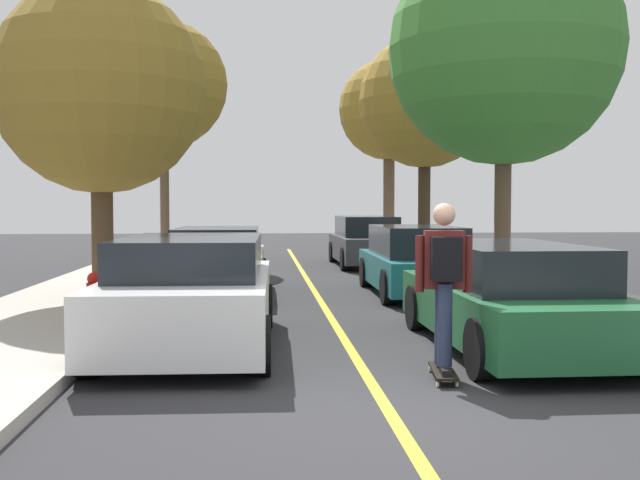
{
  "coord_description": "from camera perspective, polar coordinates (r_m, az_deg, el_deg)",
  "views": [
    {
      "loc": [
        -1.11,
        -6.36,
        1.81
      ],
      "look_at": [
        0.23,
        10.53,
        0.99
      ],
      "focal_mm": 42.37,
      "sensor_mm": 36.0,
      "label": 1
    }
  ],
  "objects": [
    {
      "name": "parked_car_right_near",
      "position": [
        15.11,
        7.24,
        -1.58
      ],
      "size": [
        1.83,
        4.38,
        1.37
      ],
      "color": "#196066",
      "rests_on": "ground"
    },
    {
      "name": "street_tree_left_nearest",
      "position": [
        14.09,
        -16.25,
        10.9
      ],
      "size": [
        3.73,
        3.73,
        5.57
      ],
      "color": "#4C3823",
      "rests_on": "sidewalk_left"
    },
    {
      "name": "center_line",
      "position": [
        10.57,
        1.58,
        -7.08
      ],
      "size": [
        0.12,
        39.2,
        0.01
      ],
      "primitive_type": "cube",
      "color": "gold",
      "rests_on": "ground"
    },
    {
      "name": "fire_hydrant",
      "position": [
        11.18,
        -16.71,
        -4.16
      ],
      "size": [
        0.2,
        0.2,
        0.7
      ],
      "color": "#B2140F",
      "rests_on": "sidewalk_left"
    },
    {
      "name": "street_tree_right_nearest",
      "position": [
        16.43,
        13.76,
        13.81
      ],
      "size": [
        4.78,
        4.78,
        7.25
      ],
      "color": "brown",
      "rests_on": "sidewalk_right"
    },
    {
      "name": "skateboarder",
      "position": [
        7.79,
        9.36,
        -2.67
      ],
      "size": [
        0.59,
        0.71,
        1.71
      ],
      "color": "black",
      "rests_on": "skateboard"
    },
    {
      "name": "ground",
      "position": [
        6.7,
        5.3,
        -12.91
      ],
      "size": [
        80.0,
        80.0,
        0.0
      ],
      "primitive_type": "plane",
      "color": "#2D2D30"
    },
    {
      "name": "skateboard",
      "position": [
        7.98,
        9.27,
        -9.74
      ],
      "size": [
        0.32,
        0.86,
        0.1
      ],
      "color": "black",
      "rests_on": "ground"
    },
    {
      "name": "street_tree_right_near",
      "position": [
        23.61,
        7.92,
        10.29
      ],
      "size": [
        4.06,
        4.06,
        6.83
      ],
      "color": "#3D2D1E",
      "rests_on": "sidewalk_right"
    },
    {
      "name": "parked_car_left_near",
      "position": [
        15.02,
        -7.79,
        -1.62
      ],
      "size": [
        1.95,
        4.08,
        1.33
      ],
      "color": "#B7B7BC",
      "rests_on": "ground"
    },
    {
      "name": "street_tree_left_near",
      "position": [
        22.9,
        -11.73,
        11.39
      ],
      "size": [
        3.72,
        3.72,
        7.0
      ],
      "color": "brown",
      "rests_on": "sidewalk_left"
    },
    {
      "name": "parked_car_right_far",
      "position": [
        21.98,
        3.53,
        -0.14
      ],
      "size": [
        1.89,
        4.49,
        1.44
      ],
      "color": "#38383D",
      "rests_on": "ground"
    },
    {
      "name": "parked_car_left_nearest",
      "position": [
        9.57,
        -9.66,
        -3.95
      ],
      "size": [
        2.07,
        4.49,
        1.39
      ],
      "color": "white",
      "rests_on": "ground"
    },
    {
      "name": "parked_car_right_nearest",
      "position": [
        9.67,
        14.1,
        -4.17
      ],
      "size": [
        1.92,
        4.52,
        1.31
      ],
      "color": "#1E5B33",
      "rests_on": "ground"
    },
    {
      "name": "street_tree_right_far",
      "position": [
        29.9,
        5.25,
        9.72
      ],
      "size": [
        3.93,
        3.93,
        7.31
      ],
      "color": "brown",
      "rests_on": "sidewalk_right"
    }
  ]
}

